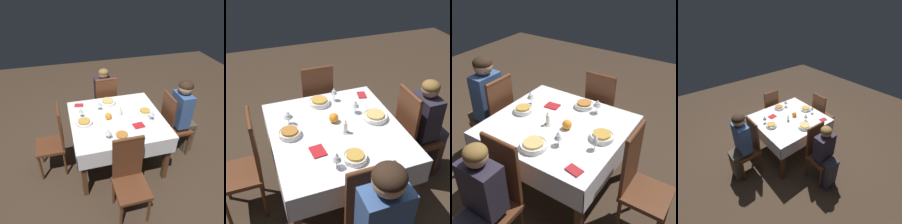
{
  "view_description": "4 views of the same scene",
  "coord_description": "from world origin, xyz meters",
  "views": [
    {
      "loc": [
        0.64,
        2.22,
        2.41
      ],
      "look_at": [
        0.04,
        -0.08,
        0.8
      ],
      "focal_mm": 35.0,
      "sensor_mm": 36.0,
      "label": 1
    },
    {
      "loc": [
        -1.79,
        0.62,
        2.22
      ],
      "look_at": [
        0.02,
        -0.02,
        0.9
      ],
      "focal_mm": 45.0,
      "sensor_mm": 36.0,
      "label": 2
    },
    {
      "loc": [
        1.2,
        -1.71,
        2.16
      ],
      "look_at": [
        0.08,
        -0.02,
        0.91
      ],
      "focal_mm": 45.0,
      "sensor_mm": 36.0,
      "label": 3
    },
    {
      "loc": [
        -1.63,
        -2.07,
        2.55
      ],
      "look_at": [
        0.0,
        -0.02,
        0.89
      ],
      "focal_mm": 28.0,
      "sensor_mm": 36.0,
      "label": 4
    }
  ],
  "objects": [
    {
      "name": "chair_north",
      "position": [
        0.07,
        0.78,
        0.53
      ],
      "size": [
        0.36,
        0.37,
        1.0
      ],
      "rotation": [
        0.0,
        0.0,
        3.14
      ],
      "color": "#562D19",
      "rests_on": "ground_plane"
    },
    {
      "name": "napkin_red_folded",
      "position": [
        0.44,
        -0.43,
        0.75
      ],
      "size": [
        0.13,
        0.1,
        0.01
      ],
      "rotation": [
        0.0,
        0.0,
        -0.19
      ],
      "color": "#AD2328",
      "rests_on": "dining_table"
    },
    {
      "name": "bowl_north",
      "position": [
        0.05,
        0.39,
        0.77
      ],
      "size": [
        0.19,
        0.19,
        0.06
      ],
      "color": "white",
      "rests_on": "dining_table"
    },
    {
      "name": "wine_glass_north",
      "position": [
        0.2,
        0.37,
        0.85
      ],
      "size": [
        0.08,
        0.08,
        0.14
      ],
      "color": "white",
      "rests_on": "dining_table"
    },
    {
      "name": "ground_plane",
      "position": [
        0.0,
        0.0,
        0.0
      ],
      "size": [
        8.0,
        8.0,
        0.0
      ],
      "primitive_type": "plane",
      "color": "#3D2D21"
    },
    {
      "name": "bowl_south",
      "position": [
        0.03,
        -0.38,
        0.77
      ],
      "size": [
        0.23,
        0.23,
        0.06
      ],
      "color": "white",
      "rests_on": "dining_table"
    },
    {
      "name": "candle_centerpiece",
      "position": [
        -0.07,
        -0.06,
        0.79
      ],
      "size": [
        0.06,
        0.06,
        0.13
      ],
      "color": "beige",
      "rests_on": "dining_table"
    },
    {
      "name": "dining_table",
      "position": [
        0.0,
        0.0,
        0.66
      ],
      "size": [
        1.2,
        1.11,
        0.75
      ],
      "color": "silver",
      "rests_on": "ground_plane"
    },
    {
      "name": "wine_glass_south",
      "position": [
        0.18,
        -0.25,
        0.84
      ],
      "size": [
        0.07,
        0.07,
        0.13
      ],
      "color": "white",
      "rests_on": "dining_table"
    },
    {
      "name": "bowl_west",
      "position": [
        -0.39,
        -0.01,
        0.77
      ],
      "size": [
        0.19,
        0.19,
        0.06
      ],
      "color": "white",
      "rests_on": "dining_table"
    },
    {
      "name": "wine_glass_east",
      "position": [
        0.45,
        -0.13,
        0.85
      ],
      "size": [
        0.06,
        0.06,
        0.14
      ],
      "color": "white",
      "rests_on": "dining_table"
    },
    {
      "name": "orange_fruit",
      "position": [
        0.11,
        -0.01,
        0.79
      ],
      "size": [
        0.09,
        0.09,
        0.09
      ],
      "primitive_type": "sphere",
      "color": "orange",
      "rests_on": "dining_table"
    },
    {
      "name": "chair_south",
      "position": [
        -0.03,
        -0.78,
        0.53
      ],
      "size": [
        0.36,
        0.37,
        1.0
      ],
      "color": "#562D19",
      "rests_on": "ground_plane"
    },
    {
      "name": "chair_east",
      "position": [
        0.82,
        -0.05,
        0.53
      ],
      "size": [
        0.37,
        0.36,
        1.0
      ],
      "rotation": [
        0.0,
        0.0,
        1.57
      ],
      "color": "#562D19",
      "rests_on": "ground_plane"
    },
    {
      "name": "person_child_dark",
      "position": [
        -0.03,
        -0.94,
        0.59
      ],
      "size": [
        0.3,
        0.33,
        1.07
      ],
      "color": "#383342",
      "rests_on": "ground_plane"
    },
    {
      "name": "bowl_east",
      "position": [
        0.43,
        0.02,
        0.77
      ],
      "size": [
        0.21,
        0.21,
        0.06
      ],
      "color": "white",
      "rests_on": "dining_table"
    },
    {
      "name": "wine_glass_west",
      "position": [
        -0.42,
        0.15,
        0.85
      ],
      "size": [
        0.07,
        0.07,
        0.14
      ],
      "color": "white",
      "rests_on": "dining_table"
    },
    {
      "name": "napkin_spare_side",
      "position": [
        -0.22,
        0.23,
        0.75
      ],
      "size": [
        0.14,
        0.12,
        0.01
      ],
      "rotation": [
        0.0,
        0.0,
        0.09
      ],
      "color": "red",
      "rests_on": "dining_table"
    }
  ]
}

